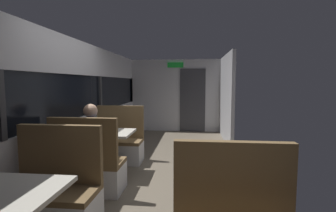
{
  "coord_description": "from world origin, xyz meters",
  "views": [
    {
      "loc": [
        0.57,
        -3.79,
        1.56
      ],
      "look_at": [
        -0.13,
        3.09,
        0.91
      ],
      "focal_mm": 26.66,
      "sensor_mm": 36.0,
      "label": 1
    }
  ],
  "objects_px": {
    "dining_table_near_window": "(1,203)",
    "seated_passenger": "(91,154)",
    "dining_table_mid_window": "(106,137)",
    "bench_near_window_facing_entry": "(54,199)",
    "bench_mid_window_facing_entry": "(118,145)",
    "bench_mid_window_facing_end": "(89,170)"
  },
  "relations": [
    {
      "from": "dining_table_near_window",
      "to": "seated_passenger",
      "type": "bearing_deg",
      "value": 90.0
    },
    {
      "from": "dining_table_mid_window",
      "to": "seated_passenger",
      "type": "height_order",
      "value": "seated_passenger"
    },
    {
      "from": "dining_table_near_window",
      "to": "dining_table_mid_window",
      "type": "bearing_deg",
      "value": 90.0
    },
    {
      "from": "dining_table_near_window",
      "to": "bench_near_window_facing_entry",
      "type": "relative_size",
      "value": 0.82
    },
    {
      "from": "bench_near_window_facing_entry",
      "to": "bench_mid_window_facing_entry",
      "type": "relative_size",
      "value": 1.0
    },
    {
      "from": "bench_near_window_facing_entry",
      "to": "dining_table_mid_window",
      "type": "distance_m",
      "value": 1.64
    },
    {
      "from": "dining_table_near_window",
      "to": "bench_near_window_facing_entry",
      "type": "height_order",
      "value": "bench_near_window_facing_entry"
    },
    {
      "from": "dining_table_mid_window",
      "to": "seated_passenger",
      "type": "distance_m",
      "value": 0.64
    },
    {
      "from": "bench_mid_window_facing_entry",
      "to": "bench_near_window_facing_entry",
      "type": "bearing_deg",
      "value": -90.0
    },
    {
      "from": "dining_table_mid_window",
      "to": "bench_mid_window_facing_entry",
      "type": "xyz_separation_m",
      "value": [
        0.0,
        0.7,
        -0.31
      ]
    },
    {
      "from": "bench_near_window_facing_entry",
      "to": "bench_mid_window_facing_entry",
      "type": "distance_m",
      "value": 2.31
    },
    {
      "from": "bench_mid_window_facing_end",
      "to": "seated_passenger",
      "type": "height_order",
      "value": "seated_passenger"
    },
    {
      "from": "dining_table_near_window",
      "to": "bench_mid_window_facing_entry",
      "type": "height_order",
      "value": "bench_mid_window_facing_entry"
    },
    {
      "from": "bench_mid_window_facing_entry",
      "to": "seated_passenger",
      "type": "xyz_separation_m",
      "value": [
        0.0,
        -1.33,
        0.21
      ]
    },
    {
      "from": "bench_near_window_facing_entry",
      "to": "dining_table_mid_window",
      "type": "xyz_separation_m",
      "value": [
        0.0,
        1.61,
        0.31
      ]
    },
    {
      "from": "bench_near_window_facing_entry",
      "to": "seated_passenger",
      "type": "height_order",
      "value": "seated_passenger"
    },
    {
      "from": "bench_near_window_facing_entry",
      "to": "bench_mid_window_facing_end",
      "type": "bearing_deg",
      "value": 90.0
    },
    {
      "from": "bench_near_window_facing_entry",
      "to": "bench_mid_window_facing_end",
      "type": "height_order",
      "value": "same"
    },
    {
      "from": "bench_mid_window_facing_entry",
      "to": "seated_passenger",
      "type": "height_order",
      "value": "seated_passenger"
    },
    {
      "from": "dining_table_mid_window",
      "to": "seated_passenger",
      "type": "relative_size",
      "value": 0.71
    },
    {
      "from": "bench_near_window_facing_entry",
      "to": "dining_table_mid_window",
      "type": "bearing_deg",
      "value": 90.0
    },
    {
      "from": "dining_table_mid_window",
      "to": "bench_mid_window_facing_end",
      "type": "bearing_deg",
      "value": -90.0
    }
  ]
}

